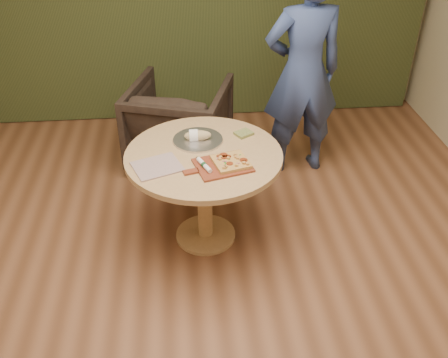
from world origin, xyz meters
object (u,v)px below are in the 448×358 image
flatbread_pizza (231,162)px  person_standing (303,72)px  pedestal_table (204,170)px  cutlery_roll (204,165)px  armchair (180,120)px  pizza_paddle (221,166)px  bread_roll (197,135)px  serving_tray (198,140)px

flatbread_pizza → person_standing: 1.31m
pedestal_table → cutlery_roll: 0.26m
cutlery_roll → armchair: size_ratio=0.22×
pedestal_table → pizza_paddle: bearing=-59.0°
flatbread_pizza → cutlery_roll: 0.18m
pedestal_table → person_standing: size_ratio=0.59×
flatbread_pizza → armchair: armchair is taller
bread_roll → armchair: armchair is taller
bread_roll → person_standing: size_ratio=0.10×
serving_tray → person_standing: bearing=39.1°
bread_roll → person_standing: 1.19m
serving_tray → flatbread_pizza: bearing=-59.5°
flatbread_pizza → armchair: bearing=104.4°
cutlery_roll → pedestal_table: bearing=64.2°
bread_roll → serving_tray: bearing=0.0°
pizza_paddle → armchair: size_ratio=0.55×
armchair → person_standing: (1.04, -0.21, 0.50)m
cutlery_roll → serving_tray: 0.37m
bread_roll → person_standing: person_standing is taller
pedestal_table → flatbread_pizza: flatbread_pizza is taller
serving_tray → bread_roll: size_ratio=1.84×
flatbread_pizza → bread_roll: 0.40m
pizza_paddle → person_standing: 1.36m
pizza_paddle → bread_roll: size_ratio=2.45×
cutlery_roll → pizza_paddle: bearing=-15.9°
pedestal_table → armchair: armchair is taller
cutlery_roll → armchair: 1.37m
pedestal_table → cutlery_roll: bearing=-92.0°
bread_roll → pedestal_table: bearing=-77.5°
flatbread_pizza → bread_roll: size_ratio=1.40×
person_standing → armchair: bearing=-17.2°
pizza_paddle → flatbread_pizza: size_ratio=1.75×
armchair → person_standing: bearing=-173.6°
serving_tray → bread_roll: bread_roll is taller
bread_roll → person_standing: (0.92, 0.74, 0.13)m
flatbread_pizza → person_standing: bearing=56.7°
serving_tray → armchair: (-0.13, 0.95, -0.33)m
armchair → pizza_paddle: bearing=119.0°
flatbread_pizza → cutlery_roll: (-0.18, -0.03, 0.00)m
flatbread_pizza → armchair: 1.38m
flatbread_pizza → cutlery_roll: flatbread_pizza is taller
flatbread_pizza → bread_roll: (-0.21, 0.34, 0.02)m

